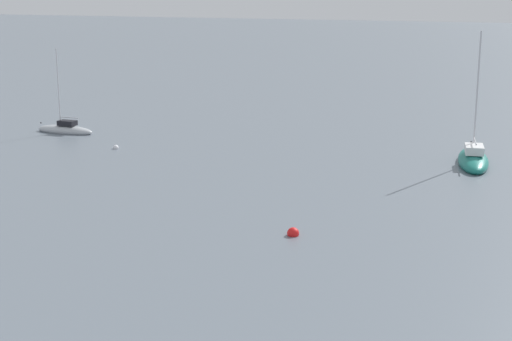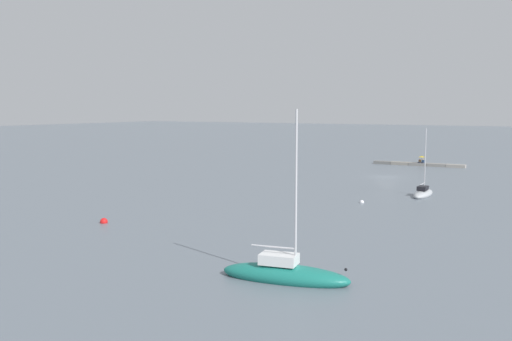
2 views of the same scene
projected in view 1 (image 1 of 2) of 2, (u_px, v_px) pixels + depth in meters
name	position (u px, v px, depth m)	size (l,w,h in m)	color
sailboat_grey_near	(65.00, 130.00, 71.59)	(1.70, 5.84, 8.05)	#ADB2B7
sailboat_teal_mid	(473.00, 159.00, 58.91)	(8.07, 3.49, 10.45)	#197266
mooring_buoy_near	(116.00, 148.00, 64.61)	(0.48, 0.48, 0.48)	white
mooring_buoy_mid	(293.00, 233.00, 42.20)	(0.67, 0.67, 0.67)	red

